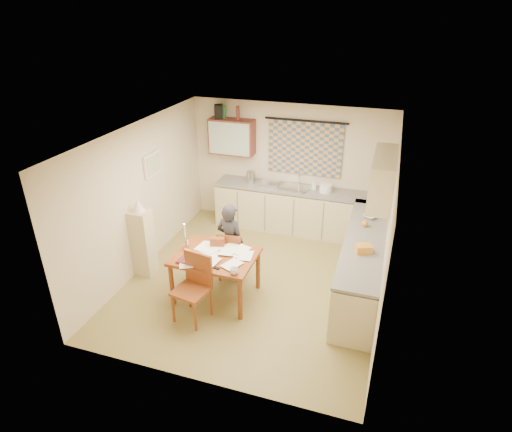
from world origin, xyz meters
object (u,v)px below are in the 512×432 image
(chair_far, at_px, (232,263))
(shelf_stand, at_px, (143,243))
(dining_table, at_px, (216,275))
(counter_back, at_px, (297,210))
(stove, at_px, (354,308))
(person, at_px, (231,242))
(counter_right, at_px, (362,263))

(chair_far, relative_size, shelf_stand, 0.75)
(dining_table, bearing_deg, counter_back, 75.66)
(counter_back, xyz_separation_m, stove, (1.45, -2.73, -0.02))
(shelf_stand, bearing_deg, person, 12.22)
(stove, height_order, chair_far, chair_far)
(stove, bearing_deg, counter_right, 90.00)
(stove, relative_size, chair_far, 0.97)
(counter_back, distance_m, counter_right, 2.16)
(stove, xyz_separation_m, chair_far, (-2.09, 0.76, -0.15))
(stove, xyz_separation_m, shelf_stand, (-3.54, 0.42, 0.16))
(stove, relative_size, shelf_stand, 0.73)
(person, distance_m, shelf_stand, 1.48)
(counter_back, distance_m, stove, 3.09)
(counter_back, distance_m, dining_table, 2.63)
(shelf_stand, bearing_deg, counter_right, 11.33)
(counter_back, relative_size, chair_far, 3.75)
(stove, bearing_deg, dining_table, 174.77)
(counter_right, height_order, stove, counter_right)
(dining_table, relative_size, chair_far, 1.41)
(stove, relative_size, person, 0.63)
(dining_table, distance_m, shelf_stand, 1.44)
(dining_table, distance_m, person, 0.62)
(counter_right, relative_size, stove, 3.45)
(person, relative_size, shelf_stand, 1.16)
(counter_right, bearing_deg, counter_back, 132.03)
(counter_back, xyz_separation_m, person, (-0.65, -2.00, 0.23))
(counter_right, distance_m, shelf_stand, 3.61)
(counter_right, bearing_deg, stove, -90.00)
(stove, bearing_deg, chair_far, 159.92)
(dining_table, bearing_deg, shelf_stand, 171.73)
(dining_table, relative_size, shelf_stand, 1.05)
(counter_right, xyz_separation_m, chair_far, (-2.09, -0.37, -0.18))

